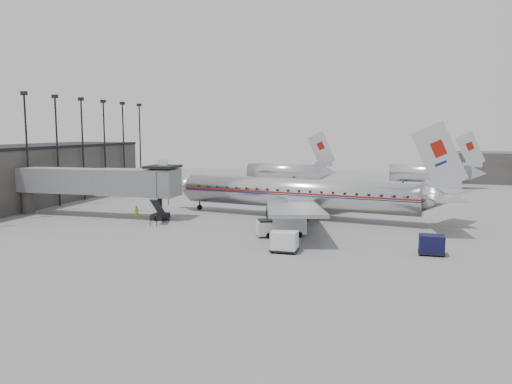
# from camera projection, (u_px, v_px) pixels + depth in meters

# --- Properties ---
(ground) EXTENTS (160.00, 160.00, 0.00)m
(ground) POSITION_uv_depth(u_px,v_px,m) (226.00, 229.00, 52.98)
(ground) COLOR slate
(ground) RESTS_ON ground
(terminal) EXTENTS (12.00, 46.00, 8.00)m
(terminal) POSITION_uv_depth(u_px,v_px,m) (19.00, 176.00, 70.56)
(terminal) COLOR #383533
(terminal) RESTS_ON ground
(apron_line) EXTENTS (60.00, 0.15, 0.01)m
(apron_line) POSITION_uv_depth(u_px,v_px,m) (266.00, 221.00, 57.99)
(apron_line) COLOR gold
(apron_line) RESTS_ON ground
(jet_bridge) EXTENTS (21.00, 6.20, 7.10)m
(jet_bridge) POSITION_uv_depth(u_px,v_px,m) (104.00, 182.00, 60.14)
(jet_bridge) COLOR #5B5D5F
(jet_bridge) RESTS_ON ground
(floodlight_masts) EXTENTS (0.90, 42.25, 15.25)m
(floodlight_masts) POSITION_uv_depth(u_px,v_px,m) (70.00, 145.00, 71.28)
(floodlight_masts) COLOR black
(floodlight_masts) RESTS_ON ground
(distant_aircraft_near) EXTENTS (16.39, 3.20, 10.26)m
(distant_aircraft_near) POSITION_uv_depth(u_px,v_px,m) (286.00, 172.00, 93.43)
(distant_aircraft_near) COLOR silver
(distant_aircraft_near) RESTS_ON ground
(distant_aircraft_mid) EXTENTS (16.39, 3.20, 10.26)m
(distant_aircraft_mid) POSITION_uv_depth(u_px,v_px,m) (430.00, 173.00, 90.79)
(distant_aircraft_mid) COLOR silver
(distant_aircraft_mid) RESTS_ON ground
(airliner) EXTENTS (36.10, 33.17, 11.50)m
(airliner) POSITION_uv_depth(u_px,v_px,m) (302.00, 194.00, 59.47)
(airliner) COLOR silver
(airliner) RESTS_ON ground
(service_van) EXTENTS (5.11, 3.63, 2.25)m
(service_van) POSITION_uv_depth(u_px,v_px,m) (282.00, 225.00, 49.27)
(service_van) COLOR silver
(service_van) RESTS_ON ground
(baggage_cart_navy) EXTENTS (2.18, 1.68, 1.69)m
(baggage_cart_navy) POSITION_uv_depth(u_px,v_px,m) (432.00, 244.00, 41.97)
(baggage_cart_navy) COLOR black
(baggage_cart_navy) RESTS_ON ground
(baggage_cart_white) EXTENTS (2.34, 1.81, 1.81)m
(baggage_cart_white) POSITION_uv_depth(u_px,v_px,m) (284.00, 241.00, 42.87)
(baggage_cart_white) COLOR silver
(baggage_cart_white) RESTS_ON ground
(ramp_worker) EXTENTS (0.66, 0.52, 1.58)m
(ramp_worker) POSITION_uv_depth(u_px,v_px,m) (137.00, 213.00, 58.75)
(ramp_worker) COLOR #9EBB16
(ramp_worker) RESTS_ON ground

